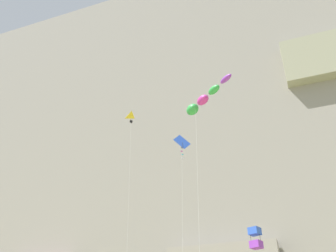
{
  "coord_description": "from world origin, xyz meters",
  "views": [
    {
      "loc": [
        10.61,
        -2.54,
        3.73
      ],
      "look_at": [
        2.66,
        19.31,
        17.97
      ],
      "focal_mm": 39.55,
      "sensor_mm": 36.0,
      "label": 1
    }
  ],
  "objects": [
    {
      "name": "kite_diamond_upper_left",
      "position": [
        -0.3,
        31.98,
        23.05
      ],
      "size": [
        1.71,
        3.64,
        24.84
      ],
      "color": "blue",
      "rests_on": "ground"
    },
    {
      "name": "kite_box_upper_mid",
      "position": [
        6.53,
        31.61,
        12.44
      ],
      "size": [
        1.2,
        2.3,
        13.37
      ],
      "color": "blue",
      "rests_on": "ground"
    },
    {
      "name": "kite_delta_upper_right",
      "position": [
        -7.64,
        34.63,
        28.75
      ],
      "size": [
        2.99,
        4.45,
        29.84
      ],
      "color": "yellow",
      "rests_on": "ground"
    },
    {
      "name": "cliff_face",
      "position": [
        0.02,
        60.09,
        37.74
      ],
      "size": [
        180.0,
        25.46,
        75.52
      ],
      "color": "gray",
      "rests_on": "ground"
    },
    {
      "name": "kite_windsock_near_cliff",
      "position": [
        4.57,
        22.43,
        21.84
      ],
      "size": [
        5.09,
        4.39,
        22.3
      ],
      "color": "green",
      "rests_on": "ground"
    }
  ]
}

